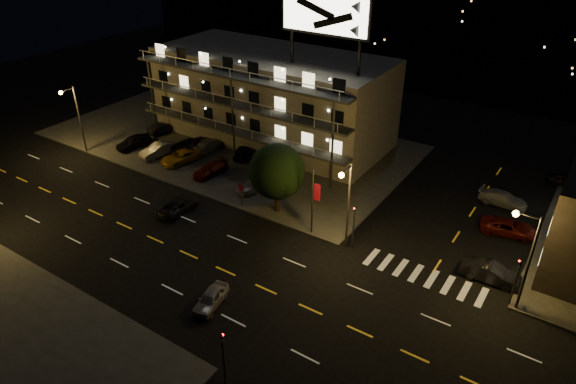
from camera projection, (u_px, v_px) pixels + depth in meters
The scene contains 28 objects.
ground at pixel (207, 263), 42.23m from camera, with size 140.00×140.00×0.00m, color black.
curb_nw at pixel (228, 140), 63.34m from camera, with size 44.00×24.00×0.15m, color #31312F.
motel at pixel (273, 96), 61.58m from camera, with size 28.00×13.80×18.10m.
streetlight_nw at pixel (76, 113), 57.90m from camera, with size 0.44×1.92×8.00m.
streetlight_nc at pixel (347, 199), 41.44m from camera, with size 0.44×1.92×8.00m.
streetlight_ne at pixel (526, 253), 35.19m from camera, with size 1.92×0.44×8.00m.
signal_nw at pixel (354, 222), 42.80m from camera, with size 0.20×0.27×4.60m.
signal_sw at pixel (223, 354), 30.51m from camera, with size 0.20×0.27×4.60m.
signal_ne at pixel (517, 278), 36.60m from camera, with size 0.27×0.20×4.60m.
banner_north at pixel (313, 201), 44.17m from camera, with size 0.83×0.16×6.40m.
stop_sign at pixel (241, 191), 49.01m from camera, with size 0.91×0.11×2.61m.
tree at pixel (276, 173), 47.01m from camera, with size 5.41×5.21×6.81m.
lot_car_0 at pixel (133, 141), 61.01m from camera, with size 1.74×4.34×1.48m, color black.
lot_car_1 at pixel (159, 150), 59.04m from camera, with size 1.59×4.55×1.50m, color gray.
lot_car_2 at pixel (181, 157), 57.59m from camera, with size 2.14×4.65×1.29m, color gold.
lot_car_3 at pixel (211, 169), 55.04m from camera, with size 1.74×4.29×1.24m, color #59120C.
lot_car_4 at pixel (254, 185), 52.01m from camera, with size 1.51×3.76×1.28m, color gray.
lot_car_5 at pixel (162, 128), 64.82m from camera, with size 1.35×3.89×1.28m, color black.
lot_car_6 at pixel (193, 145), 60.26m from camera, with size 2.42×5.25×1.46m, color black.
lot_car_7 at pixel (208, 145), 60.41m from camera, with size 1.82×4.48×1.30m, color gray.
lot_car_8 at pixel (243, 151), 58.83m from camera, with size 1.57×3.91×1.33m, color black.
lot_car_9 at pixel (275, 161), 56.41m from camera, with size 1.56×4.46×1.47m, color #59120C.
side_car_0 at pixel (491, 273), 39.91m from camera, with size 1.59×4.56×1.50m, color black.
side_car_1 at pixel (508, 227), 45.58m from camera, with size 2.20×4.77×1.33m, color #59120C.
side_car_2 at pixel (503, 199), 49.90m from camera, with size 1.86×4.56×1.32m, color gray.
side_car_3 at pixel (565, 181), 53.15m from camera, with size 1.47×3.64×1.24m, color black.
road_car_east at pixel (211, 299), 37.55m from camera, with size 1.46×3.63×1.24m, color gray.
road_car_west at pixel (178, 206), 48.79m from camera, with size 2.04×4.42×1.23m, color black.
Camera 1 is at (24.15, -24.41, 26.15)m, focal length 32.00 mm.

